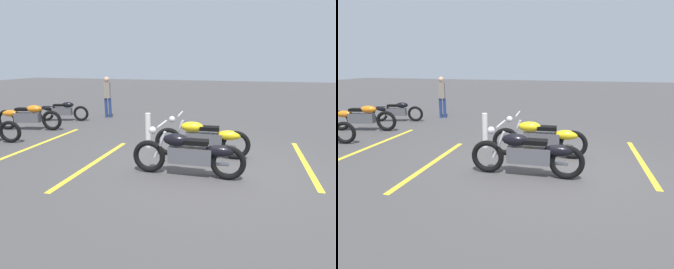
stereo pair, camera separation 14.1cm
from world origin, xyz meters
The scene contains 10 objects.
ground_plane centered at (0.00, 0.00, 0.00)m, with size 60.00×60.00×0.00m, color #474444.
motorcycle_bright_foreground centered at (0.25, -0.61, 0.46)m, with size 2.23×0.62×1.04m.
motorcycle_dark_foreground centered at (0.33, 0.60, 0.46)m, with size 2.23×0.62×1.04m.
motorcycle_row_far_left centered at (6.14, -3.39, 0.39)m, with size 1.88×0.59×0.72m.
motorcycle_row_left centered at (6.29, -1.78, 0.45)m, with size 2.17×0.58×0.83m.
bystander_secondary centered at (4.77, -4.52, 0.91)m, with size 0.27×0.23×1.63m.
bollard_post centered at (1.78, -1.03, 0.45)m, with size 0.14×0.14×0.90m, color white.
parking_stripe_near centered at (-1.99, -0.87, 0.00)m, with size 3.20×0.12×0.01m, color yellow.
parking_stripe_mid centered at (2.53, 0.45, 0.00)m, with size 3.20×0.12×0.01m, color yellow.
parking_stripe_far centered at (4.75, -0.68, 0.00)m, with size 3.20×0.12×0.01m, color yellow.
Camera 2 is at (-0.56, 5.75, 2.17)m, focal length 30.21 mm.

